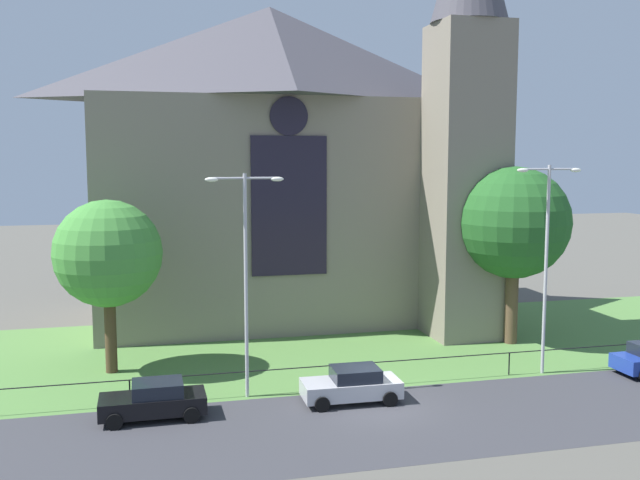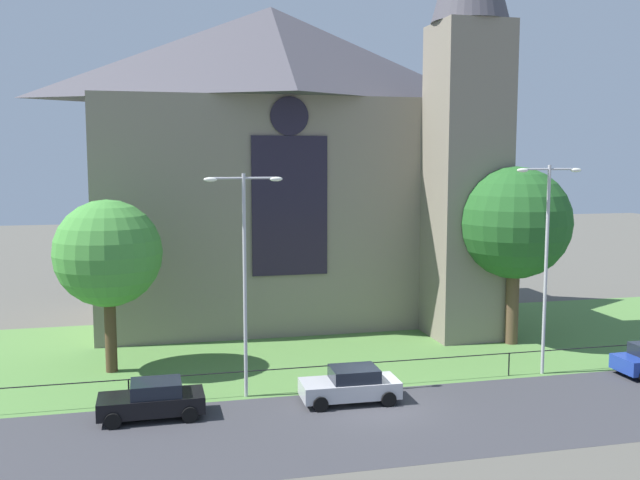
# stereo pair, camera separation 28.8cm
# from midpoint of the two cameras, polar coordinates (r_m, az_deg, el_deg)

# --- Properties ---
(ground) EXTENTS (160.00, 160.00, 0.00)m
(ground) POSITION_cam_midpoint_polar(r_m,az_deg,el_deg) (40.28, -0.15, -8.43)
(ground) COLOR #56544C
(road_asphalt) EXTENTS (120.00, 8.00, 0.01)m
(road_asphalt) POSITION_cam_midpoint_polar(r_m,az_deg,el_deg) (29.31, 5.57, -14.31)
(road_asphalt) COLOR #38383D
(road_asphalt) RESTS_ON ground
(grass_verge) EXTENTS (120.00, 20.00, 0.01)m
(grass_verge) POSITION_cam_midpoint_polar(r_m,az_deg,el_deg) (38.40, 0.56, -9.18)
(grass_verge) COLOR #517F3D
(grass_verge) RESTS_ON ground
(church_building) EXTENTS (23.20, 16.20, 26.00)m
(church_building) POSITION_cam_midpoint_polar(r_m,az_deg,el_deg) (46.19, -3.06, 6.38)
(church_building) COLOR gray
(church_building) RESTS_ON ground
(iron_railing) EXTENTS (35.53, 0.07, 1.13)m
(iron_railing) POSITION_cam_midpoint_polar(r_m,az_deg,el_deg) (32.70, 0.70, -10.22)
(iron_railing) COLOR black
(iron_railing) RESTS_ON ground
(tree_left_near) EXTENTS (5.19, 5.19, 8.47)m
(tree_left_near) POSITION_cam_midpoint_polar(r_m,az_deg,el_deg) (35.74, -16.86, -1.09)
(tree_left_near) COLOR #4C3823
(tree_left_near) RESTS_ON ground
(tree_right_near) EXTENTS (6.25, 6.25, 9.99)m
(tree_right_near) POSITION_cam_midpoint_polar(r_m,az_deg,el_deg) (41.01, 15.09, 1.30)
(tree_right_near) COLOR brown
(tree_right_near) RESTS_ON ground
(streetlamp_near) EXTENTS (3.37, 0.26, 9.79)m
(streetlamp_near) POSITION_cam_midpoint_polar(r_m,az_deg,el_deg) (30.77, -6.25, -1.59)
(streetlamp_near) COLOR #B2B2B7
(streetlamp_near) RESTS_ON ground
(streetlamp_far) EXTENTS (3.37, 0.26, 10.12)m
(streetlamp_far) POSITION_cam_midpoint_polar(r_m,az_deg,el_deg) (35.63, 17.49, -0.46)
(streetlamp_far) COLOR #B2B2B7
(streetlamp_far) RESTS_ON ground
(parked_car_black) EXTENTS (4.21, 2.04, 1.51)m
(parked_car_black) POSITION_cam_midpoint_polar(r_m,az_deg,el_deg) (30.11, -13.44, -12.39)
(parked_car_black) COLOR black
(parked_car_black) RESTS_ON ground
(parked_car_silver) EXTENTS (4.24, 2.09, 1.51)m
(parked_car_silver) POSITION_cam_midpoint_polar(r_m,az_deg,el_deg) (31.19, 2.31, -11.54)
(parked_car_silver) COLOR #B7B7BC
(parked_car_silver) RESTS_ON ground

